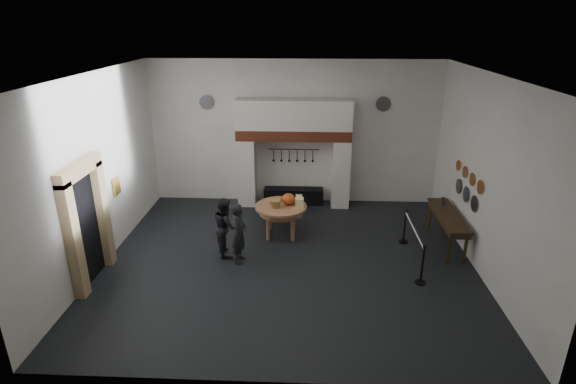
{
  "coord_description": "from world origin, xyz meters",
  "views": [
    {
      "loc": [
        0.43,
        -9.76,
        5.63
      ],
      "look_at": [
        -0.07,
        1.22,
        1.35
      ],
      "focal_mm": 28.0,
      "sensor_mm": 36.0,
      "label": 1
    }
  ],
  "objects_px": {
    "barrier_post_near": "(422,266)",
    "barrier_post_far": "(405,227)",
    "visitor_near": "(239,233)",
    "side_table": "(449,215)",
    "iron_range": "(294,196)",
    "work_table": "(281,207)",
    "visitor_far": "(226,226)"
  },
  "relations": [
    {
      "from": "barrier_post_near",
      "to": "visitor_far",
      "type": "bearing_deg",
      "value": 165.57
    },
    {
      "from": "visitor_near",
      "to": "barrier_post_far",
      "type": "relative_size",
      "value": 1.71
    },
    {
      "from": "work_table",
      "to": "visitor_near",
      "type": "bearing_deg",
      "value": -121.51
    },
    {
      "from": "iron_range",
      "to": "barrier_post_near",
      "type": "xyz_separation_m",
      "value": [
        3.04,
        -4.6,
        0.2
      ]
    },
    {
      "from": "iron_range",
      "to": "work_table",
      "type": "distance_m",
      "value": 2.39
    },
    {
      "from": "visitor_near",
      "to": "visitor_far",
      "type": "height_order",
      "value": "visitor_near"
    },
    {
      "from": "barrier_post_near",
      "to": "barrier_post_far",
      "type": "distance_m",
      "value": 2.0
    },
    {
      "from": "visitor_far",
      "to": "barrier_post_far",
      "type": "relative_size",
      "value": 1.68
    },
    {
      "from": "iron_range",
      "to": "barrier_post_near",
      "type": "height_order",
      "value": "barrier_post_near"
    },
    {
      "from": "side_table",
      "to": "barrier_post_far",
      "type": "height_order",
      "value": "same"
    },
    {
      "from": "barrier_post_near",
      "to": "barrier_post_far",
      "type": "bearing_deg",
      "value": 90.0
    },
    {
      "from": "visitor_near",
      "to": "side_table",
      "type": "relative_size",
      "value": 0.7
    },
    {
      "from": "visitor_near",
      "to": "barrier_post_far",
      "type": "height_order",
      "value": "visitor_near"
    },
    {
      "from": "barrier_post_far",
      "to": "iron_range",
      "type": "bearing_deg",
      "value": 139.49
    },
    {
      "from": "visitor_near",
      "to": "barrier_post_far",
      "type": "distance_m",
      "value": 4.41
    },
    {
      "from": "iron_range",
      "to": "work_table",
      "type": "height_order",
      "value": "work_table"
    },
    {
      "from": "iron_range",
      "to": "visitor_near",
      "type": "bearing_deg",
      "value": -107.41
    },
    {
      "from": "visitor_far",
      "to": "side_table",
      "type": "xyz_separation_m",
      "value": [
        5.69,
        0.68,
        0.11
      ]
    },
    {
      "from": "visitor_far",
      "to": "barrier_post_far",
      "type": "height_order",
      "value": "visitor_far"
    },
    {
      "from": "visitor_far",
      "to": "work_table",
      "type": "bearing_deg",
      "value": -69.94
    },
    {
      "from": "side_table",
      "to": "work_table",
      "type": "bearing_deg",
      "value": 174.36
    },
    {
      "from": "work_table",
      "to": "iron_range",
      "type": "bearing_deg",
      "value": 83.34
    },
    {
      "from": "work_table",
      "to": "side_table",
      "type": "relative_size",
      "value": 0.64
    },
    {
      "from": "iron_range",
      "to": "side_table",
      "type": "relative_size",
      "value": 0.86
    },
    {
      "from": "iron_range",
      "to": "visitor_near",
      "type": "xyz_separation_m",
      "value": [
        -1.19,
        -3.8,
        0.52
      ]
    },
    {
      "from": "iron_range",
      "to": "visitor_near",
      "type": "distance_m",
      "value": 4.02
    },
    {
      "from": "work_table",
      "to": "visitor_far",
      "type": "relative_size",
      "value": 0.93
    },
    {
      "from": "barrier_post_far",
      "to": "visitor_near",
      "type": "bearing_deg",
      "value": -164.07
    },
    {
      "from": "side_table",
      "to": "barrier_post_far",
      "type": "relative_size",
      "value": 2.44
    },
    {
      "from": "barrier_post_near",
      "to": "side_table",
      "type": "bearing_deg",
      "value": 60.42
    },
    {
      "from": "work_table",
      "to": "visitor_near",
      "type": "relative_size",
      "value": 0.91
    },
    {
      "from": "side_table",
      "to": "barrier_post_far",
      "type": "bearing_deg",
      "value": 172.99
    }
  ]
}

